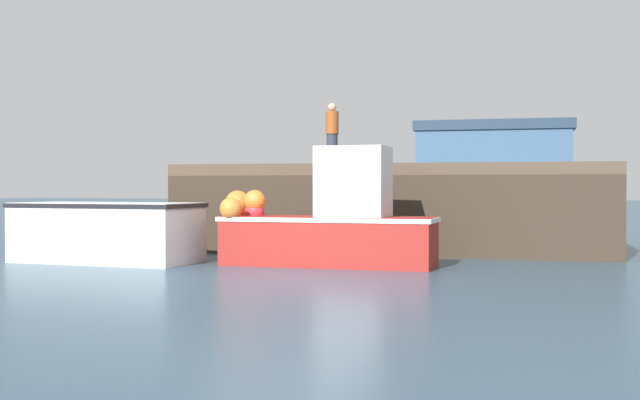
{
  "coord_description": "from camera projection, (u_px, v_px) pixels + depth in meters",
  "views": [
    {
      "loc": [
        3.98,
        -12.36,
        1.45
      ],
      "look_at": [
        -0.33,
        4.58,
        1.17
      ],
      "focal_mm": 45.53,
      "sensor_mm": 36.0,
      "label": 1
    }
  ],
  "objects": [
    {
      "name": "fishing_boat_near_left",
      "position": [
        107.0,
        231.0,
        15.59
      ],
      "size": [
        3.72,
        1.91,
        1.15
      ],
      "color": "silver",
      "rests_on": "ground"
    },
    {
      "name": "dockworker",
      "position": [
        332.0,
        135.0,
        21.24
      ],
      "size": [
        0.34,
        0.34,
        1.7
      ],
      "color": "#2D3342",
      "rests_on": "pier"
    },
    {
      "name": "ground",
      "position": [
        270.0,
        280.0,
        12.98
      ],
      "size": [
        120.0,
        160.0,
        0.1
      ],
      "color": "#334C60"
    },
    {
      "name": "pier",
      "position": [
        399.0,
        181.0,
        19.01
      ],
      "size": [
        9.5,
        6.15,
        1.94
      ],
      "color": "brown",
      "rests_on": "ground"
    },
    {
      "name": "warehouse",
      "position": [
        494.0,
        169.0,
        41.95
      ],
      "size": [
        7.83,
        5.16,
        4.76
      ],
      "color": "#385675",
      "rests_on": "ground"
    },
    {
      "name": "fishing_boat_near_right",
      "position": [
        330.0,
        223.0,
        14.84
      ],
      "size": [
        4.19,
        1.39,
        2.18
      ],
      "color": "maroon",
      "rests_on": "ground"
    }
  ]
}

